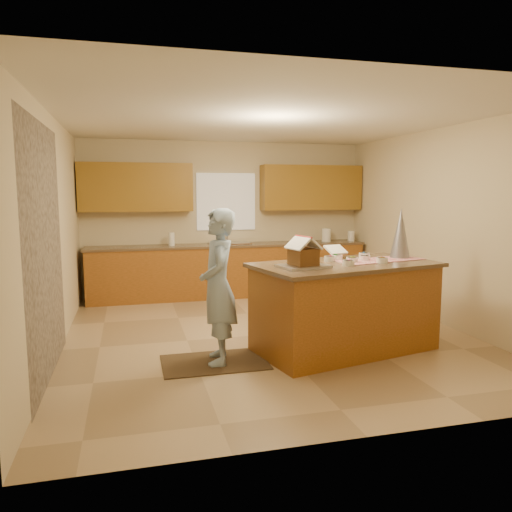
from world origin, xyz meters
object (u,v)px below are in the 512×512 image
tinsel_tree (401,233)px  gingerbread_house (303,254)px  boy (218,286)px  island_base (345,309)px

tinsel_tree → gingerbread_house: (-1.42, -0.43, -0.16)m
tinsel_tree → boy: (-2.32, -0.31, -0.49)m
island_base → tinsel_tree: 1.21m
tinsel_tree → gingerbread_house: size_ratio=1.65×
island_base → boy: 1.53m
boy → gingerbread_house: (0.90, -0.12, 0.33)m
boy → gingerbread_house: bearing=89.6°
boy → tinsel_tree: bearing=105.0°
island_base → gingerbread_house: bearing=-174.8°
tinsel_tree → boy: 2.39m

